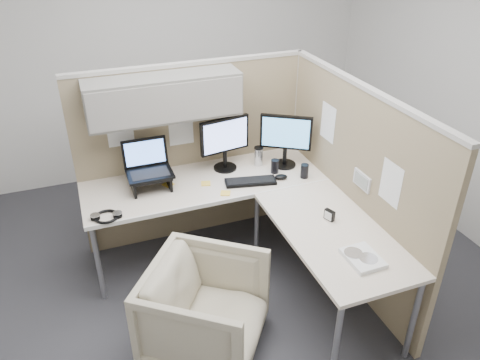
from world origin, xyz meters
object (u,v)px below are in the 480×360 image
object	(u,v)px
office_chair	(206,306)
keyboard	(251,182)
monitor_left	(225,140)
desk	(249,205)

from	to	relation	value
office_chair	keyboard	world-z (taller)	keyboard
monitor_left	desk	bearing A→B (deg)	-98.86
office_chair	monitor_left	size ratio (longest dim) A/B	1.62
office_chair	monitor_left	distance (m)	1.43
keyboard	office_chair	bearing A→B (deg)	-115.82
monitor_left	office_chair	bearing A→B (deg)	-124.02
monitor_left	keyboard	world-z (taller)	monitor_left
office_chair	monitor_left	xyz separation A→B (m)	(0.54, 1.16, 0.63)
desk	monitor_left	size ratio (longest dim) A/B	4.29
office_chair	desk	bearing A→B (deg)	-5.16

